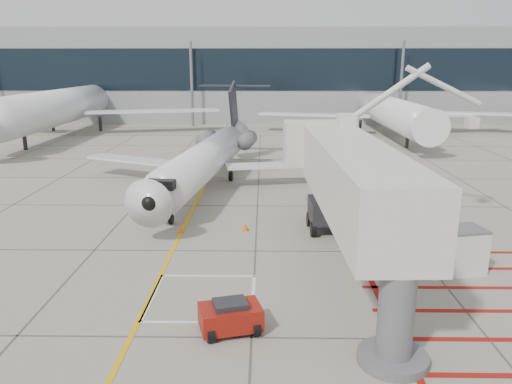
{
  "coord_description": "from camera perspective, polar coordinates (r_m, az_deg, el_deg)",
  "views": [
    {
      "loc": [
        0.39,
        -19.06,
        9.03
      ],
      "look_at": [
        0.0,
        6.0,
        2.5
      ],
      "focal_mm": 35.0,
      "sensor_mm": 36.0,
      "label": 1
    }
  ],
  "objects": [
    {
      "name": "ground_plane",
      "position": [
        21.1,
        -0.26,
        -10.74
      ],
      "size": [
        260.0,
        260.0,
        0.0
      ],
      "primitive_type": "plane",
      "color": "gray",
      "rests_on": "ground"
    },
    {
      "name": "regional_jet",
      "position": [
        34.38,
        -6.65,
        5.4
      ],
      "size": [
        25.09,
        29.99,
        7.18
      ],
      "primitive_type": null,
      "rotation": [
        0.0,
        0.0,
        -0.13
      ],
      "color": "white",
      "rests_on": "ground_plane"
    },
    {
      "name": "jet_bridge",
      "position": [
        21.22,
        11.25,
        0.03
      ],
      "size": [
        9.55,
        19.22,
        7.58
      ],
      "primitive_type": null,
      "rotation": [
        0.0,
        0.0,
        0.03
      ],
      "color": "silver",
      "rests_on": "ground_plane"
    },
    {
      "name": "pushback_tug",
      "position": [
        17.65,
        -2.95,
        -13.93
      ],
      "size": [
        2.35,
        1.81,
        1.21
      ],
      "primitive_type": null,
      "rotation": [
        0.0,
        0.0,
        0.27
      ],
      "color": "maroon",
      "rests_on": "ground_plane"
    },
    {
      "name": "baggage_cart",
      "position": [
        27.94,
        11.34,
        -3.11
      ],
      "size": [
        2.3,
        1.65,
        1.34
      ],
      "primitive_type": null,
      "rotation": [
        0.0,
        0.0,
        -0.16
      ],
      "color": "#57575C",
      "rests_on": "ground_plane"
    },
    {
      "name": "ground_power_unit",
      "position": [
        23.74,
        21.62,
        -6.22
      ],
      "size": [
        2.8,
        1.98,
        2.02
      ],
      "primitive_type": null,
      "rotation": [
        0.0,
        0.0,
        0.2
      ],
      "color": "silver",
      "rests_on": "ground_plane"
    },
    {
      "name": "cone_nose",
      "position": [
        27.6,
        -8.54,
        -4.18
      ],
      "size": [
        0.31,
        0.31,
        0.44
      ],
      "primitive_type": "cone",
      "color": "#FF630D",
      "rests_on": "ground_plane"
    },
    {
      "name": "cone_side",
      "position": [
        27.63,
        -1.21,
        -3.97
      ],
      "size": [
        0.33,
        0.33,
        0.46
      ],
      "primitive_type": "cone",
      "color": "#E8570C",
      "rests_on": "ground_plane"
    },
    {
      "name": "terminal_building",
      "position": [
        89.6,
        7.24,
        13.18
      ],
      "size": [
        180.0,
        28.0,
        14.0
      ],
      "primitive_type": "cube",
      "color": "gray",
      "rests_on": "ground_plane"
    },
    {
      "name": "terminal_glass_band",
      "position": [
        75.63,
        8.43,
        13.66
      ],
      "size": [
        180.0,
        0.1,
        6.0
      ],
      "primitive_type": "cube",
      "color": "black",
      "rests_on": "ground_plane"
    },
    {
      "name": "bg_aircraft_b",
      "position": [
        69.88,
        -20.84,
        11.57
      ],
      "size": [
        38.79,
        43.1,
        12.93
      ],
      "primitive_type": null,
      "color": "silver",
      "rests_on": "ground_plane"
    },
    {
      "name": "bg_aircraft_c",
      "position": [
        67.01,
        14.66,
        11.07
      ],
      "size": [
        32.7,
        36.34,
        10.9
      ],
      "primitive_type": null,
      "color": "silver",
      "rests_on": "ground_plane"
    }
  ]
}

